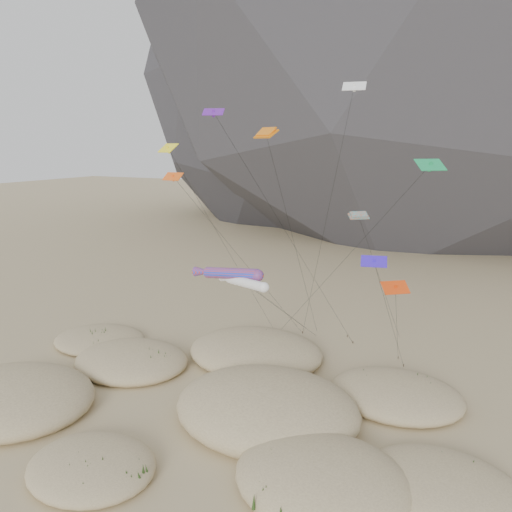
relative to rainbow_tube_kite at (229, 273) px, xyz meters
The scene contains 9 objects.
ground 13.98m from the rainbow_tube_kite, 77.41° to the right, with size 500.00×500.00×0.00m, color #CCB789.
dunes 11.33m from the rainbow_tube_kite, 85.78° to the right, with size 50.74×33.54×4.59m.
dune_grass 11.41m from the rainbow_tube_kite, 73.33° to the right, with size 42.96×28.66×1.56m.
kite_stakes 18.91m from the rainbow_tube_kite, 73.35° to the left, with size 20.15×5.53×0.30m.
rainbow_tube_kite is the anchor object (origin of this frame).
white_tube_kite 2.14m from the rainbow_tube_kite, 20.62° to the right, with size 6.57×20.37×11.64m.
orange_parafoil 13.44m from the rainbow_tube_kite, 67.28° to the left, with size 3.00×14.73×24.75m.
multi_parafoil 13.54m from the rainbow_tube_kite, 35.92° to the left, with size 3.56×13.68×16.94m.
delta_kites 11.16m from the rainbow_tube_kite, 30.61° to the left, with size 26.03×17.69×28.87m.
Camera 1 is at (20.21, -31.54, 23.23)m, focal length 35.00 mm.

